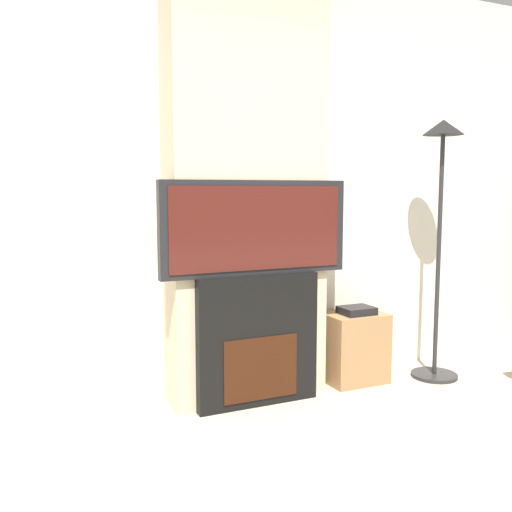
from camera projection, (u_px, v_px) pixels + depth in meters
wall_back at (235, 182)px, 3.61m from camera, size 6.00×0.06×2.70m
chimney_breast at (246, 181)px, 3.46m from camera, size 0.99×0.28×2.70m
fireplace at (256, 340)px, 3.44m from camera, size 0.77×0.15×0.80m
television at (256, 228)px, 3.36m from camera, size 1.18×0.07×0.56m
floor_lamp at (441, 201)px, 3.83m from camera, size 0.32×0.32×1.76m
media_stand at (353, 346)px, 3.87m from camera, size 0.40×0.32×0.52m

